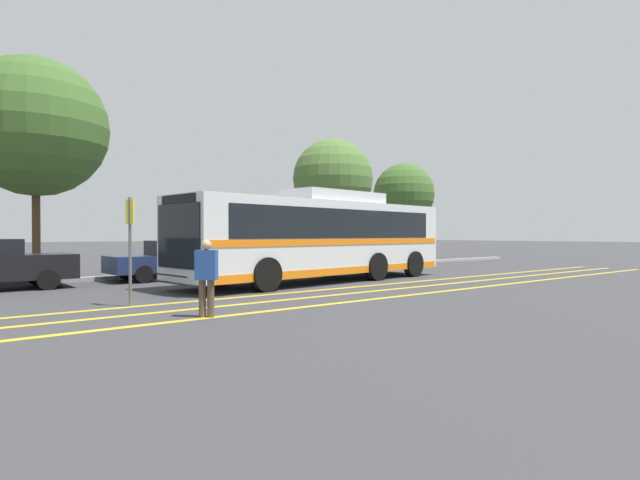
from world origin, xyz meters
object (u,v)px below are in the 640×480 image
(tree_0, at_px, (36,127))
(tree_3, at_px, (333,179))
(bus_stop_sign, at_px, (130,238))
(transit_bus, at_px, (320,236))
(tree_2, at_px, (404,194))
(parked_car_1, at_px, (175,260))
(pedestrian_0, at_px, (206,274))

(tree_0, relative_size, tree_3, 1.16)
(bus_stop_sign, relative_size, tree_3, 0.36)
(transit_bus, bearing_deg, bus_stop_sign, 99.82)
(tree_0, distance_m, tree_2, 22.53)
(tree_2, bearing_deg, parked_car_1, -164.14)
(tree_0, height_order, tree_3, tree_0)
(tree_0, bearing_deg, tree_2, 5.56)
(transit_bus, bearing_deg, tree_0, 41.23)
(bus_stop_sign, height_order, tree_0, tree_0)
(tree_2, bearing_deg, tree_3, -168.47)
(tree_2, bearing_deg, bus_stop_sign, -152.61)
(pedestrian_0, relative_size, tree_3, 0.22)
(transit_bus, relative_size, tree_0, 1.41)
(parked_car_1, xyz_separation_m, tree_3, (10.70, 3.65, 4.03))
(tree_3, bearing_deg, bus_stop_sign, -145.56)
(parked_car_1, distance_m, tree_2, 19.41)
(tree_0, bearing_deg, transit_bus, -42.45)
(pedestrian_0, bearing_deg, tree_3, -94.49)
(parked_car_1, bearing_deg, tree_2, -75.96)
(pedestrian_0, height_order, bus_stop_sign, bus_stop_sign)
(pedestrian_0, bearing_deg, tree_0, -40.84)
(transit_bus, distance_m, pedestrian_0, 8.04)
(tree_3, bearing_deg, transit_bus, -132.40)
(bus_stop_sign, height_order, tree_3, tree_3)
(parked_car_1, relative_size, bus_stop_sign, 1.89)
(transit_bus, relative_size, bus_stop_sign, 4.57)
(pedestrian_0, bearing_deg, bus_stop_sign, -30.74)
(transit_bus, xyz_separation_m, pedestrian_0, (-6.56, -4.58, -0.73))
(bus_stop_sign, height_order, tree_2, tree_2)
(tree_0, bearing_deg, pedestrian_0, -84.25)
(tree_0, bearing_deg, tree_3, 2.43)
(pedestrian_0, distance_m, bus_stop_sign, 2.67)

